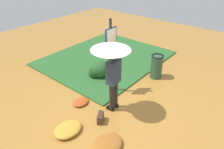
# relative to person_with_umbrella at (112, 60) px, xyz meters

# --- Properties ---
(ground_plane) EXTENTS (18.00, 18.00, 0.00)m
(ground_plane) POSITION_rel_person_with_umbrella_xyz_m (0.06, 0.10, -1.55)
(ground_plane) COLOR #B27A33
(grass_verge) EXTENTS (4.80, 4.00, 0.05)m
(grass_verge) POSITION_rel_person_with_umbrella_xyz_m (-2.34, -2.27, -1.53)
(grass_verge) COLOR #2D662D
(grass_verge) RESTS_ON ground_plane
(person_with_umbrella) EXTENTS (0.96, 0.96, 2.04)m
(person_with_umbrella) POSITION_rel_person_with_umbrella_xyz_m (0.00, 0.00, 0.00)
(person_with_umbrella) COLOR #2D2823
(person_with_umbrella) RESTS_ON ground_plane
(info_sign_post) EXTENTS (0.44, 0.07, 2.30)m
(info_sign_post) POSITION_rel_person_with_umbrella_xyz_m (-0.69, -0.61, -0.11)
(info_sign_post) COLOR black
(info_sign_post) RESTS_ON ground_plane
(handbag) EXTENTS (0.33, 0.28, 0.37)m
(handbag) POSITION_rel_person_with_umbrella_xyz_m (0.54, 0.07, -1.42)
(handbag) COLOR #4C3323
(handbag) RESTS_ON ground_plane
(trash_bin) EXTENTS (0.42, 0.42, 0.83)m
(trash_bin) POSITION_rel_person_with_umbrella_xyz_m (-2.34, 0.04, -1.13)
(trash_bin) COLOR #2D5138
(trash_bin) RESTS_ON ground_plane
(shrub_cluster) EXTENTS (0.72, 0.66, 0.59)m
(shrub_cluster) POSITION_rel_person_with_umbrella_xyz_m (-1.10, -1.49, -1.27)
(shrub_cluster) COLOR #285628
(shrub_cluster) RESTS_ON ground_plane
(leaf_pile_near_person) EXTENTS (0.48, 0.39, 0.11)m
(leaf_pile_near_person) POSITION_rel_person_with_umbrella_xyz_m (0.36, -0.88, -1.50)
(leaf_pile_near_person) COLOR #B74C1E
(leaf_pile_near_person) RESTS_ON ground_plane
(leaf_pile_by_bench) EXTENTS (0.74, 0.59, 0.16)m
(leaf_pile_by_bench) POSITION_rel_person_with_umbrella_xyz_m (1.05, 0.75, -1.47)
(leaf_pile_by_bench) COLOR #A86023
(leaf_pile_by_bench) RESTS_ON ground_plane
(leaf_pile_far_path) EXTENTS (0.72, 0.58, 0.16)m
(leaf_pile_far_path) POSITION_rel_person_with_umbrella_xyz_m (1.31, -0.31, -1.47)
(leaf_pile_far_path) COLOR gold
(leaf_pile_far_path) RESTS_ON ground_plane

